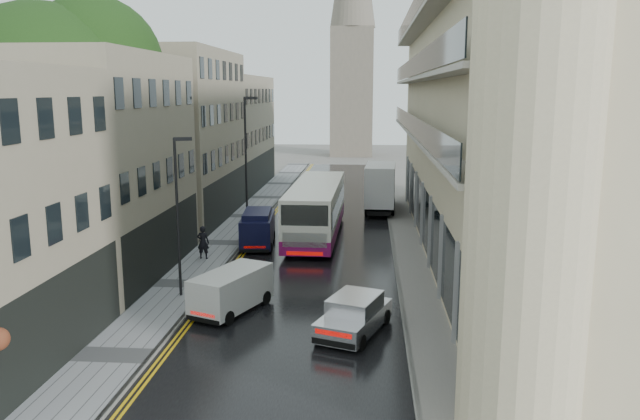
% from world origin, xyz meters
% --- Properties ---
extents(road, '(9.00, 85.00, 0.02)m').
position_xyz_m(road, '(0.00, 27.50, 0.01)').
color(road, black).
rests_on(road, ground).
extents(left_sidewalk, '(2.70, 85.00, 0.12)m').
position_xyz_m(left_sidewalk, '(-5.85, 27.50, 0.06)').
color(left_sidewalk, gray).
rests_on(left_sidewalk, ground).
extents(right_sidewalk, '(1.80, 85.00, 0.12)m').
position_xyz_m(right_sidewalk, '(5.40, 27.50, 0.06)').
color(right_sidewalk, slate).
rests_on(right_sidewalk, ground).
extents(old_shop_row, '(4.50, 56.00, 12.00)m').
position_xyz_m(old_shop_row, '(-9.45, 30.00, 6.00)').
color(old_shop_row, gray).
rests_on(old_shop_row, ground).
extents(modern_block, '(8.00, 40.00, 14.00)m').
position_xyz_m(modern_block, '(10.30, 26.00, 7.00)').
color(modern_block, beige).
rests_on(modern_block, ground).
extents(church_spire, '(6.40, 6.40, 40.00)m').
position_xyz_m(church_spire, '(0.50, 82.00, 20.00)').
color(church_spire, '#716659').
rests_on(church_spire, ground).
extents(tree_near, '(10.56, 10.56, 13.89)m').
position_xyz_m(tree_near, '(-12.50, 20.00, 6.95)').
color(tree_near, black).
rests_on(tree_near, ground).
extents(tree_far, '(9.24, 9.24, 12.46)m').
position_xyz_m(tree_far, '(-12.20, 33.00, 6.23)').
color(tree_far, black).
rests_on(tree_far, ground).
extents(cream_bus, '(3.07, 12.66, 3.44)m').
position_xyz_m(cream_bus, '(-1.69, 26.57, 1.74)').
color(cream_bus, white).
rests_on(cream_bus, road).
extents(white_lorry, '(2.51, 7.30, 3.78)m').
position_xyz_m(white_lorry, '(2.88, 37.08, 1.91)').
color(white_lorry, silver).
rests_on(white_lorry, road).
extents(silver_hatchback, '(3.06, 4.44, 1.53)m').
position_xyz_m(silver_hatchback, '(1.26, 12.77, 0.78)').
color(silver_hatchback, '#B7B6BB').
rests_on(silver_hatchback, road).
extents(white_van, '(3.14, 4.38, 1.82)m').
position_xyz_m(white_van, '(-4.00, 14.88, 0.93)').
color(white_van, silver).
rests_on(white_van, road).
extents(navy_van, '(2.19, 4.63, 2.29)m').
position_xyz_m(navy_van, '(-4.30, 25.63, 1.16)').
color(navy_van, black).
rests_on(navy_van, road).
extents(pedestrian, '(0.71, 0.49, 1.85)m').
position_xyz_m(pedestrian, '(-6.05, 23.76, 1.05)').
color(pedestrian, black).
rests_on(pedestrian, left_sidewalk).
extents(lamp_post_near, '(0.81, 0.46, 7.13)m').
position_xyz_m(lamp_post_near, '(-5.44, 17.49, 3.69)').
color(lamp_post_near, black).
rests_on(lamp_post_near, left_sidewalk).
extents(lamp_post_far, '(0.98, 0.22, 8.71)m').
position_xyz_m(lamp_post_far, '(-5.69, 34.46, 4.47)').
color(lamp_post_far, black).
rests_on(lamp_post_far, left_sidewalk).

